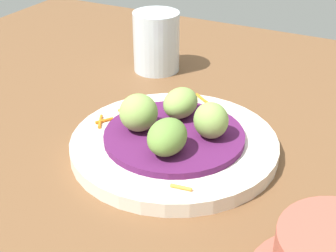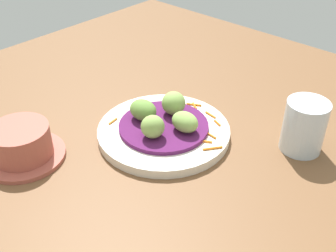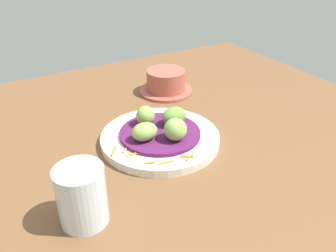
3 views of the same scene
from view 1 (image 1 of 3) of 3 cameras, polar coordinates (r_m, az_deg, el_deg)
name	(u,v)px [view 1 (image 1 of 3)]	position (r cm, az deg, el deg)	size (l,w,h in cm)	color
table_surface	(130,170)	(58.83, -4.42, -5.19)	(110.00, 110.00, 2.00)	brown
main_plate	(174,145)	(59.97, 0.72, -2.19)	(25.38, 25.38, 1.77)	silver
cabbage_bed	(174,136)	(59.29, 0.73, -1.13)	(17.17, 17.17, 0.82)	#51194C
carrot_garnish	(153,115)	(64.27, -1.74, 1.27)	(17.54, 21.25, 0.40)	orange
guac_scoop_left	(139,113)	(58.78, -3.46, 1.57)	(4.67, 4.65, 4.62)	#84A851
guac_scoop_center	(167,137)	(54.36, -0.09, -1.28)	(5.57, 4.33, 3.99)	olive
guac_scoop_right	(211,120)	(57.48, 5.05, 0.66)	(4.32, 4.09, 4.36)	#84A851
guac_scoop_back	(181,103)	(61.97, 1.48, 2.72)	(5.39, 4.10, 3.71)	#84A851
water_glass	(156,42)	(81.19, -1.37, 9.83)	(7.61, 7.61, 9.81)	silver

